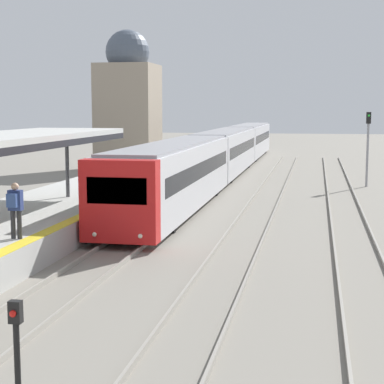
{
  "coord_description": "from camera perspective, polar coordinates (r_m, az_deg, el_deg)",
  "views": [
    {
      "loc": [
        6.48,
        -3.1,
        4.79
      ],
      "look_at": [
        1.97,
        20.09,
        1.69
      ],
      "focal_mm": 60.0,
      "sensor_mm": 36.0,
      "label": 1
    }
  ],
  "objects": [
    {
      "name": "person_on_platform",
      "position": [
        19.43,
        -15.46,
        -1.2
      ],
      "size": [
        0.4,
        0.4,
        1.66
      ],
      "color": "#2D2D33",
      "rests_on": "station_platform"
    },
    {
      "name": "signal_post_near",
      "position": [
        10.67,
        -15.33,
        -12.87
      ],
      "size": [
        0.2,
        0.21,
        1.82
      ],
      "color": "black",
      "rests_on": "ground_plane"
    },
    {
      "name": "train_near",
      "position": [
        46.41,
        2.95,
        3.73
      ],
      "size": [
        2.69,
        51.25,
        3.2
      ],
      "color": "red",
      "rests_on": "ground_plane"
    },
    {
      "name": "distant_domed_building",
      "position": [
        50.79,
        -5.7,
        7.75
      ],
      "size": [
        4.41,
        4.41,
        10.8
      ],
      "color": "gray",
      "rests_on": "ground_plane"
    },
    {
      "name": "signal_mast_far",
      "position": [
        40.59,
        15.37,
        4.53
      ],
      "size": [
        0.28,
        0.29,
        4.56
      ],
      "color": "gray",
      "rests_on": "ground_plane"
    }
  ]
}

